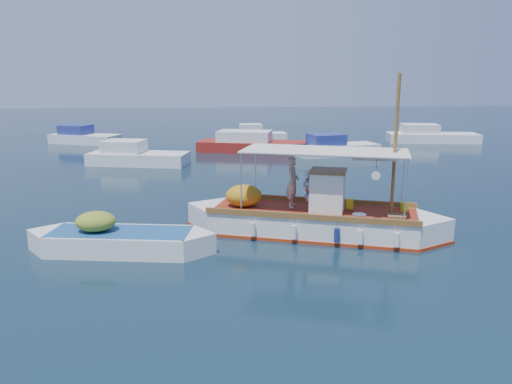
{
  "coord_description": "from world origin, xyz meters",
  "views": [
    {
      "loc": [
        -3.06,
        -17.06,
        5.68
      ],
      "look_at": [
        -1.46,
        0.0,
        1.72
      ],
      "focal_mm": 35.0,
      "sensor_mm": 36.0,
      "label": 1
    }
  ],
  "objects": [
    {
      "name": "fishing_caique",
      "position": [
        0.64,
        0.41,
        0.54
      ],
      "size": [
        9.3,
        4.88,
        6.0
      ],
      "rotation": [
        0.0,
        0.0,
        -0.33
      ],
      "color": "white",
      "rests_on": "ground"
    },
    {
      "name": "bg_boat_far_n",
      "position": [
        1.2,
        27.42,
        0.49
      ],
      "size": [
        4.89,
        2.11,
        1.8
      ],
      "rotation": [
        0.0,
        0.0,
        0.02
      ],
      "color": "silver",
      "rests_on": "ground"
    },
    {
      "name": "bg_boat_e",
      "position": [
        16.49,
        25.69,
        0.49
      ],
      "size": [
        8.1,
        3.91,
        1.8
      ],
      "rotation": [
        0.0,
        0.0,
        -0.17
      ],
      "color": "silver",
      "rests_on": "ground"
    },
    {
      "name": "bg_boat_nw",
      "position": [
        -7.97,
        16.27,
        0.49
      ],
      "size": [
        6.83,
        3.79,
        1.8
      ],
      "rotation": [
        0.0,
        0.0,
        -0.23
      ],
      "color": "silver",
      "rests_on": "ground"
    },
    {
      "name": "bg_boat_far_w",
      "position": [
        -14.05,
        27.69,
        0.49
      ],
      "size": [
        6.46,
        4.42,
        1.8
      ],
      "rotation": [
        0.0,
        0.0,
        -0.39
      ],
      "color": "silver",
      "rests_on": "ground"
    },
    {
      "name": "ground",
      "position": [
        0.0,
        0.0,
        0.0
      ],
      "size": [
        160.0,
        160.0,
        0.0
      ],
      "primitive_type": "plane",
      "color": "black",
      "rests_on": "ground"
    },
    {
      "name": "dinghy",
      "position": [
        -6.13,
        -0.95,
        0.33
      ],
      "size": [
        6.32,
        2.52,
        1.56
      ],
      "rotation": [
        0.0,
        0.0,
        -0.16
      ],
      "color": "white",
      "rests_on": "ground"
    },
    {
      "name": "bg_boat_ne",
      "position": [
        6.2,
        19.03,
        0.49
      ],
      "size": [
        6.52,
        3.61,
        1.8
      ],
      "rotation": [
        0.0,
        0.0,
        0.24
      ],
      "color": "silver",
      "rests_on": "ground"
    },
    {
      "name": "bg_boat_n",
      "position": [
        0.81,
        21.33,
        0.49
      ],
      "size": [
        10.51,
        5.45,
        1.8
      ],
      "rotation": [
        0.0,
        0.0,
        -0.28
      ],
      "color": "maroon",
      "rests_on": "ground"
    }
  ]
}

